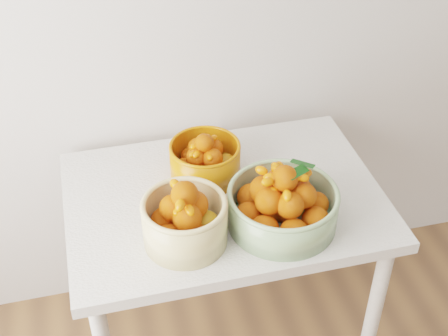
% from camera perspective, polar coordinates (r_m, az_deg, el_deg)
% --- Properties ---
extents(table, '(1.00, 0.70, 0.75)m').
position_cam_1_polar(table, '(2.05, 0.01, -4.53)').
color(table, silver).
rests_on(table, ground).
extents(bowl_cream, '(0.25, 0.25, 0.21)m').
position_cam_1_polar(bowl_cream, '(1.78, -3.62, -4.77)').
color(bowl_cream, '#DBC283').
rests_on(bowl_cream, table).
extents(bowl_green, '(0.42, 0.42, 0.21)m').
position_cam_1_polar(bowl_green, '(1.85, 5.34, -3.33)').
color(bowl_green, '#8EAD7D').
rests_on(bowl_green, table).
extents(bowl_orange, '(0.27, 0.27, 0.17)m').
position_cam_1_polar(bowl_orange, '(2.02, -1.76, 0.77)').
color(bowl_orange, '#C4580C').
rests_on(bowl_orange, table).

